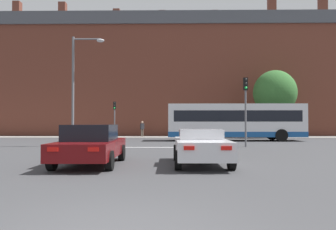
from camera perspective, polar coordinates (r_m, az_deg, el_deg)
The scene contains 13 objects.
stop_line_strip at distance 20.25m, azimuth -1.59°, elevation -5.65°, with size 8.42×0.30×0.01m, color silver.
far_pavement at distance 34.34m, azimuth -0.61°, elevation -3.85°, with size 69.35×2.50×0.01m, color #A09B91.
brick_civic_building at distance 42.89m, azimuth -0.41°, elevation 6.36°, with size 45.97×10.79×17.00m.
car_saloon_left at distance 12.21m, azimuth -13.28°, elevation -5.02°, with size 2.11×4.50×1.46m.
car_roadster_right at distance 12.04m, azimuth 5.73°, elevation -5.47°, with size 1.98×4.34×1.29m.
bus_crossing_lead at distance 28.05m, azimuth 11.57°, elevation -1.06°, with size 11.21×2.77×3.06m.
traffic_light_near_right at distance 21.22m, azimuth 13.37°, elevation 2.49°, with size 0.26×0.31×4.37m.
traffic_light_far_left at distance 33.95m, azimuth -9.29°, elevation 0.34°, with size 0.26×0.31×3.67m.
street_lamp_junction at distance 22.08m, azimuth -15.32°, elevation 6.05°, with size 2.10×0.36×7.10m.
pedestrian_waiting at distance 35.30m, azimuth 5.63°, elevation -2.21°, with size 0.41×0.45×1.66m.
pedestrian_walking_east at distance 35.27m, azimuth 9.03°, elevation -2.24°, with size 0.45×0.40×1.62m.
pedestrian_walking_west at distance 35.30m, azimuth -4.51°, elevation -2.21°, with size 0.45×0.42×1.66m.
tree_by_building at distance 35.34m, azimuth 18.11°, elevation 3.70°, with size 4.38×4.38×6.88m.
Camera 1 is at (0.84, -4.50, 1.55)m, focal length 35.00 mm.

